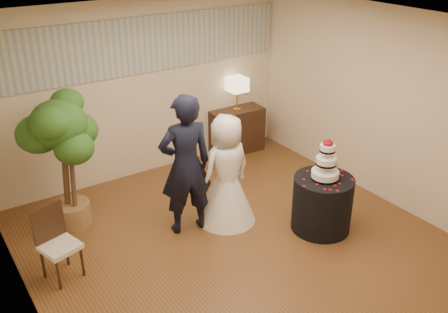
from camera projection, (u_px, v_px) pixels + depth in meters
floor at (235, 242)px, 6.52m from camera, size 5.00×5.00×0.00m
ceiling at (237, 24)px, 5.31m from camera, size 5.00×5.00×0.00m
wall_back at (144, 90)px, 7.79m from camera, size 5.00×0.06×2.80m
wall_front at (412, 248)px, 4.04m from camera, size 5.00×0.06×2.80m
wall_left at (17, 205)px, 4.66m from camera, size 0.06×5.00×2.80m
wall_right at (378, 105)px, 7.17m from camera, size 0.06×5.00×2.80m
mural_border at (141, 45)px, 7.48m from camera, size 4.90×0.02×0.85m
groom at (186, 165)px, 6.40m from camera, size 0.77×0.57×1.92m
bride at (227, 170)px, 6.68m from camera, size 0.87×0.87×1.55m
cake_table at (322, 204)px, 6.65m from camera, size 0.87×0.87×0.76m
wedding_cake at (326, 159)px, 6.37m from camera, size 0.37×0.37×0.57m
console at (237, 131)px, 8.89m from camera, size 0.98×0.47×0.80m
table_lamp at (237, 94)px, 8.60m from camera, size 0.31×0.31×0.58m
ficus_tree at (64, 162)px, 6.50m from camera, size 1.25×1.25×1.90m
side_chair at (60, 245)px, 5.70m from camera, size 0.52×0.53×0.90m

